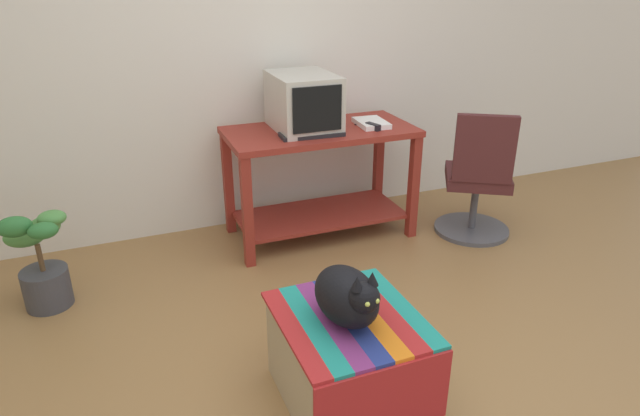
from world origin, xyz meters
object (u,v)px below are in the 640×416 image
object	(u,v)px
tv_monitor	(303,103)
stapler	(373,127)
cat	(348,296)
book	(371,123)
ottoman_with_blanket	(349,358)
desk	(320,164)
office_chair	(478,183)
potted_plant	(42,264)
keyboard	(312,134)

from	to	relation	value
tv_monitor	stapler	size ratio (longest dim) A/B	4.68
tv_monitor	cat	size ratio (longest dim) A/B	1.35
book	ottoman_with_blanket	bearing A→B (deg)	-114.75
desk	office_chair	world-z (taller)	office_chair
desk	ottoman_with_blanket	world-z (taller)	desk
potted_plant	stapler	xyz separation A→B (m)	(2.05, 0.12, 0.53)
tv_monitor	ottoman_with_blanket	distance (m)	1.79
tv_monitor	potted_plant	size ratio (longest dim) A/B	0.90
book	potted_plant	distance (m)	2.16
keyboard	office_chair	distance (m)	1.19
tv_monitor	ottoman_with_blanket	world-z (taller)	tv_monitor
desk	ottoman_with_blanket	distance (m)	1.66
keyboard	office_chair	world-z (taller)	office_chair
tv_monitor	keyboard	world-z (taller)	tv_monitor
desk	potted_plant	xyz separation A→B (m)	(-1.74, -0.27, -0.26)
tv_monitor	ottoman_with_blanket	size ratio (longest dim) A/B	0.79
tv_monitor	keyboard	xyz separation A→B (m)	(-0.01, -0.18, -0.16)
cat	desk	bearing A→B (deg)	64.50
tv_monitor	book	size ratio (longest dim) A/B	1.94
cat	office_chair	world-z (taller)	office_chair
book	stapler	size ratio (longest dim) A/B	2.41
desk	potted_plant	world-z (taller)	desk
desk	potted_plant	bearing A→B (deg)	-170.64
ottoman_with_blanket	office_chair	world-z (taller)	office_chair
desk	keyboard	xyz separation A→B (m)	(-0.11, -0.14, 0.26)
desk	book	world-z (taller)	book
tv_monitor	stapler	distance (m)	0.48
office_chair	stapler	distance (m)	0.82
keyboard	potted_plant	size ratio (longest dim) A/B	0.70
keyboard	office_chair	bearing A→B (deg)	-10.83
tv_monitor	stapler	xyz separation A→B (m)	(0.41, -0.18, -0.15)
cat	keyboard	bearing A→B (deg)	66.93
keyboard	book	world-z (taller)	book
desk	book	size ratio (longest dim) A/B	4.68
cat	stapler	xyz separation A→B (m)	(0.83, 1.43, 0.24)
keyboard	ottoman_with_blanket	distance (m)	1.57
keyboard	cat	size ratio (longest dim) A/B	1.05
tv_monitor	office_chair	xyz separation A→B (m)	(1.08, -0.46, -0.55)
potted_plant	ottoman_with_blanket	bearing A→B (deg)	-45.94
desk	cat	world-z (taller)	desk
cat	stapler	size ratio (longest dim) A/B	3.46
keyboard	ottoman_with_blanket	size ratio (longest dim) A/B	0.62
keyboard	tv_monitor	bearing A→B (deg)	90.11
book	desk	bearing A→B (deg)	176.50
tv_monitor	keyboard	size ratio (longest dim) A/B	1.29
desk	book	bearing A→B (deg)	-7.40
office_chair	stapler	size ratio (longest dim) A/B	8.09
keyboard	ottoman_with_blanket	bearing A→B (deg)	-101.30
potted_plant	keyboard	bearing A→B (deg)	4.61
cat	potted_plant	distance (m)	1.82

